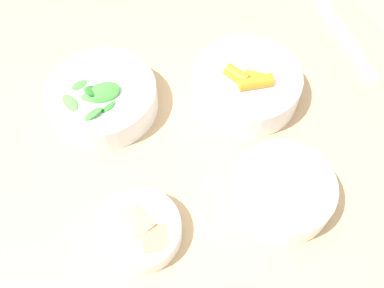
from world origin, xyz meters
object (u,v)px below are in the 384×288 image
at_px(bowl_carrots, 246,83).
at_px(bowl_greens, 102,97).
at_px(bowl_beans_hotdog, 283,192).
at_px(bowl_cookies, 139,230).
at_px(ruler, 334,21).

relative_size(bowl_carrots, bowl_greens, 1.01).
bearing_deg(bowl_greens, bowl_beans_hotdog, 37.02).
distance_m(bowl_carrots, bowl_greens, 0.25).
height_order(bowl_carrots, bowl_greens, bowl_carrots).
height_order(bowl_carrots, bowl_cookies, bowl_carrots).
xyz_separation_m(bowl_beans_hotdog, bowl_cookies, (-0.02, -0.22, -0.01)).
bearing_deg(bowl_beans_hotdog, bowl_carrots, 170.03).
xyz_separation_m(bowl_greens, bowl_cookies, (0.25, -0.01, -0.01)).
distance_m(bowl_carrots, bowl_beans_hotdog, 0.21).
bearing_deg(ruler, bowl_beans_hotdog, -42.79).
height_order(bowl_carrots, ruler, bowl_carrots).
relative_size(bowl_cookies, ruler, 0.37).
height_order(bowl_greens, bowl_cookies, bowl_greens).
bearing_deg(bowl_beans_hotdog, bowl_cookies, -96.29).
distance_m(bowl_greens, ruler, 0.49).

